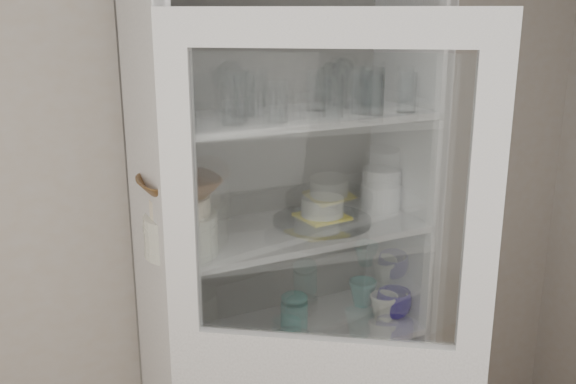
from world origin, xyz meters
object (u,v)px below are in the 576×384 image
glass_platter (322,221)px  white_ramekin (322,206)px  plate_stack_front (181,234)px  terracotta_bowl (179,187)px  goblet_2 (343,80)px  white_canister (186,336)px  goblet_1 (230,85)px  mug_white (384,307)px  measuring_cups (291,338)px  goblet_0 (222,88)px  grey_bowl_stack (381,189)px  pantry_cabinet (280,304)px  mug_teal (363,293)px  yellow_trivet (322,216)px  cream_bowl (180,206)px  teal_jar (294,312)px  plate_stack_back (182,218)px  goblet_3 (330,82)px  mug_blue (394,304)px

glass_platter → white_ramekin: white_ramekin is taller
plate_stack_front → terracotta_bowl: size_ratio=0.91×
goblet_2 → white_canister: bearing=-175.1°
terracotta_bowl → goblet_1: bearing=34.9°
mug_white → measuring_cups: bearing=-166.7°
goblet_0 → glass_platter: (0.31, -0.13, -0.47)m
white_ramekin → grey_bowl_stack: size_ratio=0.94×
pantry_cabinet → white_canister: 0.39m
mug_teal → yellow_trivet: bearing=-163.1°
grey_bowl_stack → pantry_cabinet: bearing=174.2°
cream_bowl → mug_teal: (0.77, 0.13, -0.50)m
teal_jar → measuring_cups: teal_jar is taller
pantry_cabinet → goblet_0: size_ratio=12.68×
plate_stack_front → white_canister: size_ratio=1.87×
mug_teal → white_canister: 0.74m
pantry_cabinet → goblet_1: 0.83m
plate_stack_front → grey_bowl_stack: 0.82m
pantry_cabinet → glass_platter: 0.36m
grey_bowl_stack → goblet_2: bearing=161.1°
pantry_cabinet → yellow_trivet: 0.38m
goblet_1 → plate_stack_front: bearing=-145.1°
white_canister → goblet_1: bearing=19.4°
pantry_cabinet → terracotta_bowl: bearing=-161.4°
mug_teal → glass_platter: bearing=-163.1°
measuring_cups → white_canister: bearing=161.8°
terracotta_bowl → plate_stack_front: bearing=180.0°
pantry_cabinet → goblet_0: (-0.19, 0.05, 0.80)m
plate_stack_front → mug_white: (0.77, -0.01, -0.41)m
plate_stack_back → teal_jar: (0.37, -0.13, -0.38)m
goblet_1 → goblet_3: 0.40m
cream_bowl → mug_white: cream_bowl is taller
mug_white → measuring_cups: 0.40m
goblet_2 → grey_bowl_stack: goblet_2 is taller
grey_bowl_stack → teal_jar: size_ratio=1.34×
plate_stack_back → mug_white: (0.70, -0.23, -0.39)m
mug_teal → measuring_cups: size_ratio=1.02×
mug_blue → white_canister: 0.80m
pantry_cabinet → teal_jar: pantry_cabinet is taller
goblet_1 → white_ramekin: size_ratio=1.25×
white_ramekin → mug_white: white_ramekin is taller
plate_stack_front → grey_bowl_stack: (0.82, 0.10, 0.02)m
grey_bowl_stack → mug_white: 0.45m
goblet_1 → glass_platter: (0.30, -0.11, -0.48)m
goblet_2 → plate_stack_back: goblet_2 is taller
plate_stack_front → glass_platter: 0.54m
plate_stack_back → terracotta_bowl: 0.29m
mug_blue → mug_teal: size_ratio=1.20×
mug_white → white_canister: 0.75m
teal_jar → glass_platter: bearing=-17.5°
cream_bowl → mug_white: (0.77, -0.01, -0.50)m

